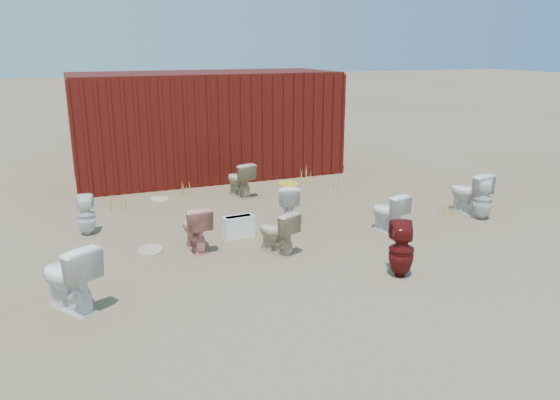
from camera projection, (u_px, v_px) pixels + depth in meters
name	position (u px, v px, depth m)	size (l,w,h in m)	color
ground	(294.00, 243.00, 8.55)	(100.00, 100.00, 0.00)	brown
shipping_container	(206.00, 124.00, 12.85)	(6.00, 2.40, 2.40)	#470D0B
toilet_front_a	(69.00, 277.00, 6.33)	(0.46, 0.80, 0.82)	white
toilet_front_pink	(196.00, 227.00, 8.22)	(0.39, 0.69, 0.70)	#E18A82
toilet_front_c	(388.00, 212.00, 8.98)	(0.38, 0.67, 0.68)	white
toilet_front_maroon	(401.00, 250.00, 7.25)	(0.34, 0.34, 0.75)	#5F1110
toilet_front_e	(469.00, 193.00, 9.98)	(0.44, 0.77, 0.79)	white
toilet_back_a	(86.00, 215.00, 8.87)	(0.30, 0.30, 0.66)	white
toilet_back_beige_left	(277.00, 232.00, 8.08)	(0.37, 0.65, 0.67)	#C4B38F
toilet_back_beige_right	(239.00, 179.00, 11.15)	(0.39, 0.69, 0.71)	#BCAD89
toilet_back_yellowlid	(288.00, 203.00, 9.53)	(0.37, 0.66, 0.67)	white
toilet_back_e	(483.00, 199.00, 9.66)	(0.33, 0.34, 0.74)	white
yellow_lid	(288.00, 184.00, 9.44)	(0.34, 0.42, 0.03)	yellow
loose_tank	(239.00, 227.00, 8.80)	(0.50, 0.20, 0.35)	white
loose_lid_near	(150.00, 250.00, 8.24)	(0.38, 0.49, 0.02)	tan
loose_lid_far	(159.00, 199.00, 10.96)	(0.36, 0.47, 0.02)	beige
weed_clump_a	(117.00, 202.00, 10.29)	(0.36, 0.36, 0.30)	#A39541
weed_clump_b	(264.00, 193.00, 10.97)	(0.32, 0.32, 0.27)	#A39541
weed_clump_c	(339.00, 182.00, 11.84)	(0.36, 0.36, 0.28)	#A39541
weed_clump_d	(186.00, 188.00, 11.30)	(0.30, 0.30, 0.28)	#A39541
weed_clump_e	(305.00, 175.00, 12.27)	(0.34, 0.34, 0.34)	#A39541
weed_clump_f	(445.00, 207.00, 10.00)	(0.28, 0.28, 0.26)	#A39541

